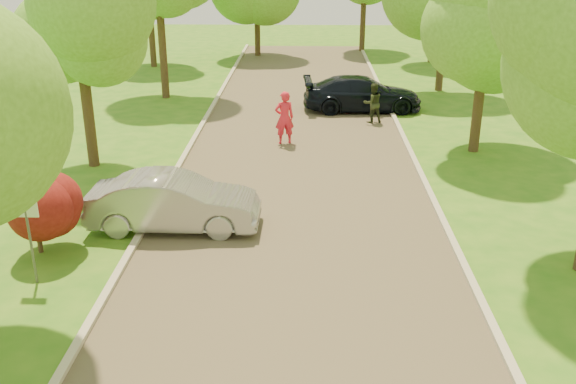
# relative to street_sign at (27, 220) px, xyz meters

# --- Properties ---
(road) EXTENTS (8.00, 60.00, 0.01)m
(road) POSITION_rel_street_sign_xyz_m (5.80, 4.00, -1.56)
(road) COLOR #4C4438
(road) RESTS_ON ground
(curb_left) EXTENTS (0.18, 60.00, 0.12)m
(curb_left) POSITION_rel_street_sign_xyz_m (1.75, 4.00, -1.50)
(curb_left) COLOR #B2AD9E
(curb_left) RESTS_ON ground
(curb_right) EXTENTS (0.18, 60.00, 0.12)m
(curb_right) POSITION_rel_street_sign_xyz_m (9.85, 4.00, -1.50)
(curb_right) COLOR #B2AD9E
(curb_right) RESTS_ON ground
(street_sign) EXTENTS (0.55, 0.06, 2.17)m
(street_sign) POSITION_rel_street_sign_xyz_m (0.00, 0.00, 0.00)
(street_sign) COLOR #59595E
(street_sign) RESTS_ON ground
(red_shrub) EXTENTS (1.70, 1.70, 1.95)m
(red_shrub) POSITION_rel_street_sign_xyz_m (-0.50, 1.50, -0.47)
(red_shrub) COLOR #382619
(red_shrub) RESTS_ON ground
(tree_l_midb) EXTENTS (4.30, 4.20, 6.62)m
(tree_l_midb) POSITION_rel_street_sign_xyz_m (-1.01, 8.00, 3.02)
(tree_l_midb) COLOR #382619
(tree_l_midb) RESTS_ON ground
(tree_r_midb) EXTENTS (4.51, 4.40, 7.01)m
(tree_r_midb) POSITION_rel_street_sign_xyz_m (12.40, 10.00, 3.32)
(tree_r_midb) COLOR #382619
(tree_r_midb) RESTS_ON ground
(silver_sedan) EXTENTS (4.55, 1.61, 1.50)m
(silver_sedan) POSITION_rel_street_sign_xyz_m (2.58, 3.01, -0.82)
(silver_sedan) COLOR #A09FA4
(silver_sedan) RESTS_ON ground
(dark_sedan) EXTENTS (5.38, 2.42, 1.53)m
(dark_sedan) POSITION_rel_street_sign_xyz_m (8.56, 15.80, -0.80)
(dark_sedan) COLOR black
(dark_sedan) RESTS_ON ground
(person_striped) EXTENTS (0.84, 0.66, 2.01)m
(person_striped) POSITION_rel_street_sign_xyz_m (5.25, 10.68, -0.56)
(person_striped) COLOR red
(person_striped) RESTS_ON ground
(person_olive) EXTENTS (0.96, 0.83, 1.67)m
(person_olive) POSITION_rel_street_sign_xyz_m (8.83, 13.76, -0.73)
(person_olive) COLOR #272E1B
(person_olive) RESTS_ON ground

